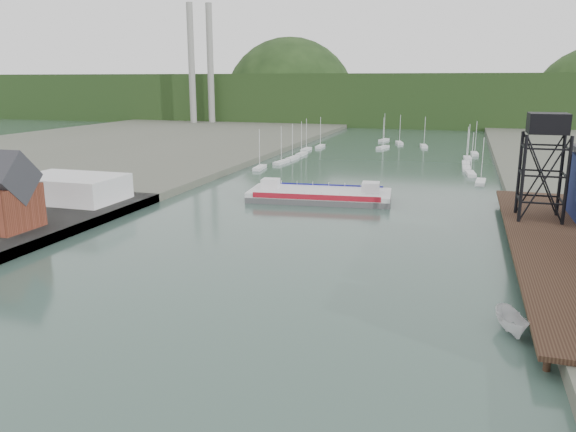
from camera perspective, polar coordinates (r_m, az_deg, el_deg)
The scene contains 9 objects.
ground at distance 46.84m, azimuth -15.76°, elevation -16.17°, with size 600.00×600.00×0.00m, color #2B443C.
east_pier at distance 82.46m, azimuth 26.33°, elevation -2.55°, with size 14.00×70.00×2.45m.
white_shed at distance 108.97m, azimuth -21.15°, elevation 2.67°, with size 18.00×12.00×4.50m, color silver.
lift_tower at distance 92.58m, azimuth 24.83°, elevation 7.92°, with size 6.50×6.50×16.00m.
marina_sailboats at distance 175.04m, azimuth 9.67°, elevation 6.06°, with size 57.71×92.65×0.90m.
smokestacks at distance 295.90m, azimuth -8.83°, elevation 14.88°, with size 11.20×8.20×60.00m.
distant_hills at distance 336.25m, azimuth 12.97°, elevation 11.19°, with size 500.00×120.00×80.00m.
chain_ferry at distance 109.55m, azimuth 3.24°, elevation 2.17°, with size 28.29×13.76×3.93m.
motorboat at distance 56.62m, azimuth 21.78°, elevation -10.03°, with size 2.12×5.63×2.18m, color silver.
Camera 1 is at (23.31, -33.55, 22.90)m, focal length 35.00 mm.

